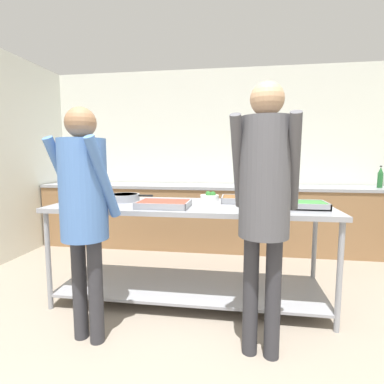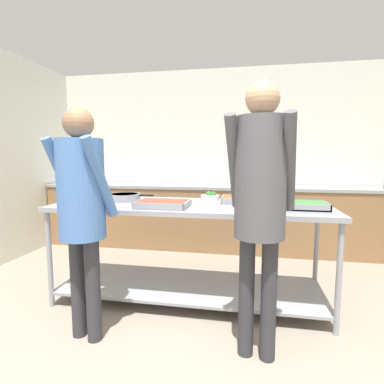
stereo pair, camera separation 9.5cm
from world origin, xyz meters
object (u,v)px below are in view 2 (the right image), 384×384
at_px(broccoli_bowl, 210,197).
at_px(guest_serving_right, 82,199).
at_px(serving_tray_greens, 163,204).
at_px(sauce_pan, 125,197).
at_px(serving_tray_roast, 245,200).
at_px(plate_stack, 89,197).
at_px(guest_serving_left, 260,190).
at_px(serving_tray_vegetables, 300,206).

height_order(broccoli_bowl, guest_serving_right, guest_serving_right).
bearing_deg(broccoli_bowl, serving_tray_greens, -125.42).
distance_m(sauce_pan, serving_tray_roast, 1.17).
bearing_deg(sauce_pan, broccoli_bowl, 12.73).
height_order(plate_stack, sauce_pan, sauce_pan).
bearing_deg(guest_serving_left, serving_tray_greens, 146.09).
xyz_separation_m(plate_stack, serving_tray_greens, (0.85, -0.28, -0.00)).
distance_m(serving_tray_roast, serving_tray_vegetables, 0.53).
height_order(plate_stack, guest_serving_right, guest_serving_right).
relative_size(serving_tray_greens, guest_serving_right, 0.26).
xyz_separation_m(sauce_pan, guest_serving_left, (1.27, -0.83, 0.18)).
xyz_separation_m(serving_tray_greens, guest_serving_left, (0.79, -0.53, 0.19)).
height_order(sauce_pan, serving_tray_vegetables, sauce_pan).
distance_m(plate_stack, broccoli_bowl, 1.22).
distance_m(serving_tray_greens, serving_tray_roast, 0.80).
bearing_deg(plate_stack, sauce_pan, 3.48).
height_order(plate_stack, serving_tray_roast, plate_stack).
bearing_deg(serving_tray_roast, serving_tray_vegetables, -29.50).
relative_size(plate_stack, serving_tray_roast, 0.54).
xyz_separation_m(serving_tray_greens, serving_tray_vegetables, (1.15, 0.14, -0.00)).
relative_size(serving_tray_vegetables, guest_serving_left, 0.24).
distance_m(serving_tray_vegetables, guest_serving_left, 0.79).
bearing_deg(broccoli_bowl, serving_tray_roast, -14.21).
height_order(sauce_pan, guest_serving_right, guest_serving_right).
distance_m(plate_stack, guest_serving_left, 1.84).
bearing_deg(serving_tray_roast, serving_tray_greens, -149.66).
relative_size(serving_tray_roast, guest_serving_right, 0.26).
distance_m(plate_stack, serving_tray_vegetables, 2.00).
distance_m(broccoli_bowl, guest_serving_left, 1.13).
distance_m(broccoli_bowl, serving_tray_roast, 0.35).
distance_m(plate_stack, guest_serving_right, 0.93).
distance_m(serving_tray_roast, guest_serving_left, 0.96).
height_order(plate_stack, serving_tray_greens, plate_stack).
distance_m(sauce_pan, guest_serving_right, 0.85).
relative_size(sauce_pan, broccoli_bowl, 2.43).
bearing_deg(broccoli_bowl, plate_stack, -170.11).
bearing_deg(guest_serving_left, guest_serving_right, -179.46).
distance_m(plate_stack, serving_tray_greens, 0.90).
bearing_deg(serving_tray_vegetables, guest_serving_right, -156.67).
bearing_deg(sauce_pan, serving_tray_greens, -32.38).
xyz_separation_m(serving_tray_vegetables, guest_serving_left, (-0.36, -0.67, 0.19)).
relative_size(plate_stack, sauce_pan, 0.51).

